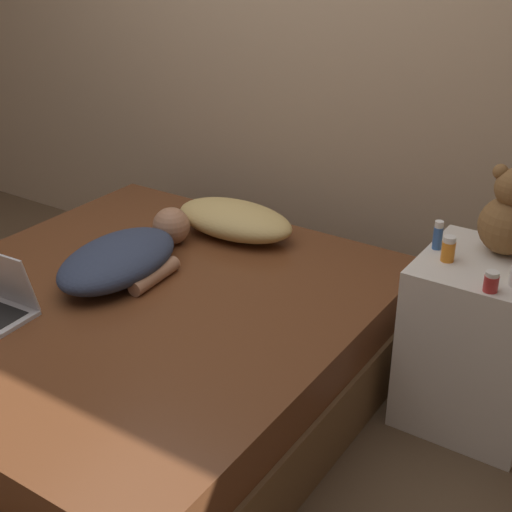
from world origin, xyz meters
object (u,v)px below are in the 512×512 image
Objects in this scene: person_lying at (126,256)px; bottle_red at (491,282)px; teddy_bear at (510,216)px; bottle_blue at (438,235)px; bottle_orange at (448,249)px; pillow at (234,220)px.

bottle_red reaches higher than person_lying.
teddy_bear is 0.25m from bottle_blue.
bottle_orange reaches higher than bottle_red.
pillow is 1.04m from bottle_orange.
pillow is 1.77× the size of teddy_bear.
pillow is at bearing 167.32° from bottle_red.
bottle_blue reaches higher than person_lying.
teddy_bear reaches higher than person_lying.
bottle_blue is at bearing 19.52° from person_lying.
person_lying is 1.25m from bottle_orange.
bottle_orange is 0.24m from bottle_red.
person_lying reaches higher than pillow.
teddy_bear is 4.61× the size of bottle_red.
person_lying is at bearing -156.38° from bottle_blue.
bottle_red is (1.21, -0.27, 0.17)m from pillow.
bottle_blue is (1.10, 0.48, 0.18)m from person_lying.
bottle_orange reaches higher than person_lying.
pillow is 8.15× the size of bottle_red.
bottle_blue reaches higher than pillow.
pillow is at bearing 176.35° from bottle_blue.
bottle_red is (0.19, -0.14, -0.01)m from bottle_orange.
person_lying is (-0.15, -0.54, 0.00)m from pillow.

